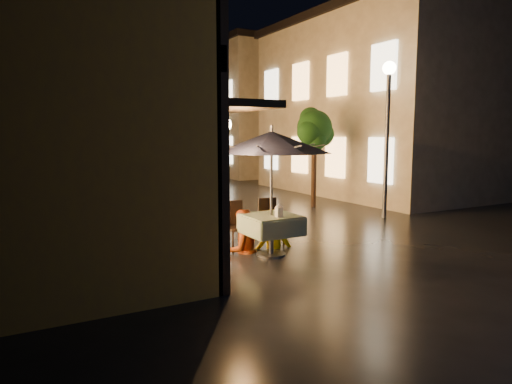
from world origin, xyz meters
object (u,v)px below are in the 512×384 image
cafe_table (271,225)px  table_lantern (279,210)px  person_orange (241,211)px  person_yellow (273,211)px  streetlamp_near (388,111)px  bicycle_0 (170,214)px  patio_umbrella (272,142)px

cafe_table → table_lantern: size_ratio=3.96×
person_orange → person_yellow: (0.72, -0.00, -0.06)m
streetlamp_near → person_yellow: bearing=-162.6°
cafe_table → person_orange: 0.68m
person_yellow → bicycle_0: 2.91m
cafe_table → patio_umbrella: bearing=-90.0°
cafe_table → bicycle_0: size_ratio=0.65×
streetlamp_near → bicycle_0: streetlamp_near is taller
streetlamp_near → bicycle_0: bearing=168.6°
streetlamp_near → patio_umbrella: size_ratio=1.72×
cafe_table → bicycle_0: bicycle_0 is taller
person_orange → bicycle_0: size_ratio=1.07×
table_lantern → person_orange: size_ratio=0.15×
table_lantern → cafe_table: bearing=90.0°
cafe_table → person_yellow: bearing=56.3°
patio_umbrella → person_orange: 1.48m
table_lantern → bicycle_0: bearing=106.5°
bicycle_0 → streetlamp_near: bearing=-121.8°
person_yellow → bicycle_0: size_ratio=0.98×
person_orange → person_yellow: size_ratio=1.08×
cafe_table → streetlamp_near: bearing=21.9°
cafe_table → patio_umbrella: (0.00, -0.00, 1.56)m
person_yellow → bicycle_0: person_yellow is taller
patio_umbrella → bicycle_0: (-1.00, 3.08, -1.75)m
person_yellow → bicycle_0: (-1.35, 2.55, -0.35)m
streetlamp_near → cafe_table: size_ratio=4.27×
person_orange → person_yellow: bearing=175.7°
streetlamp_near → bicycle_0: (-5.76, 1.17, -2.52)m
cafe_table → person_yellow: person_yellow is taller
streetlamp_near → table_lantern: bearing=-155.3°
streetlamp_near → table_lantern: 5.61m
table_lantern → person_yellow: bearing=66.4°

